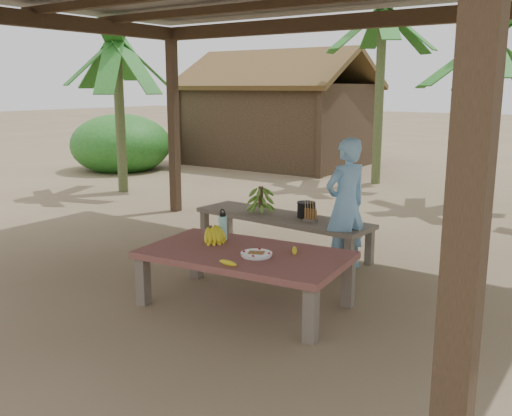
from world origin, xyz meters
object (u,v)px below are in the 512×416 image
Objects in this scene: bench at (282,220)px; water_flask at (223,227)px; plate at (256,254)px; cooking_pot at (306,210)px; woman at (346,204)px; work_table at (245,259)px; ripe_banana_bunch at (210,233)px.

water_flask reaches higher than bench.
cooking_pot is at bearing 106.03° from plate.
woman is at bearing -19.34° from cooking_pot.
bench is (-0.61, 1.60, -0.04)m from work_table.
bench is at bearing 115.21° from plate.
water_flask is at bearing -93.13° from cooking_pot.
woman reaches higher than bench.
cooking_pot is 0.66m from woman.
cooking_pot is at bearing 19.52° from bench.
water_flask is (0.20, -1.38, 0.23)m from bench.
work_table is 6.30× the size of water_flask.
ripe_banana_bunch is (0.16, -1.52, 0.19)m from bench.
woman is (0.72, 1.39, 0.12)m from ripe_banana_bunch.
water_flask reaches higher than ripe_banana_bunch.
ripe_banana_bunch is 0.95× the size of water_flask.
work_table is 0.50m from water_flask.
woman is (0.60, -0.21, 0.17)m from cooking_pot.
water_flask is (-0.58, 0.27, 0.11)m from plate.
ripe_banana_bunch is at bearing -94.30° from cooking_pot.
woman is (0.26, 1.47, 0.27)m from work_table.
work_table is 1.33× the size of woman.
woman reaches higher than ripe_banana_bunch.
water_flask is (-0.41, 0.21, 0.19)m from work_table.
work_table reaches higher than bench.
cooking_pot is (0.08, 1.46, -0.09)m from water_flask.
woman reaches higher than water_flask.
work_table is 6.96× the size of plate.
water_flask is at bearing 154.74° from plate.
water_flask is at bearing 146.75° from work_table.
work_table is 1.71m from bench.
cooking_pot is (-0.33, 1.68, 0.10)m from work_table.
ripe_banana_bunch is at bearing -3.12° from woman.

